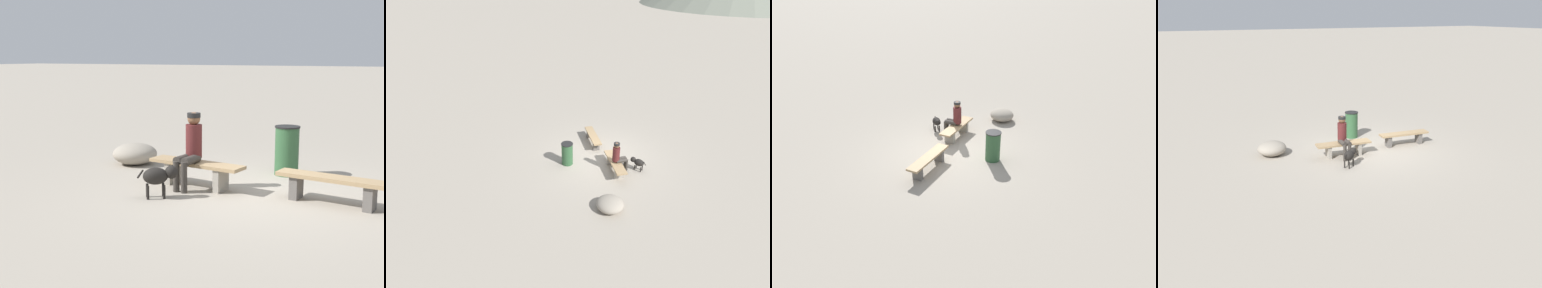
{
  "view_description": "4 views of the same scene",
  "coord_description": "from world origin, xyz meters",
  "views": [
    {
      "loc": [
        -2.93,
        8.03,
        2.32
      ],
      "look_at": [
        1.29,
        -0.18,
        0.72
      ],
      "focal_mm": 47.89,
      "sensor_mm": 36.0,
      "label": 1
    },
    {
      "loc": [
        10.58,
        -4.82,
        7.42
      ],
      "look_at": [
        -0.63,
        -0.89,
        0.53
      ],
      "focal_mm": 29.56,
      "sensor_mm": 36.0,
      "label": 2
    },
    {
      "loc": [
        -9.09,
        -3.87,
        5.35
      ],
      "look_at": [
        -0.89,
        -0.88,
        0.83
      ],
      "focal_mm": 31.27,
      "sensor_mm": 36.0,
      "label": 3
    },
    {
      "loc": [
        6.22,
        10.6,
        4.41
      ],
      "look_at": [
        0.94,
        0.33,
        0.46
      ],
      "focal_mm": 35.71,
      "sensor_mm": 36.0,
      "label": 4
    }
  ],
  "objects": [
    {
      "name": "bench_left",
      "position": [
        -1.32,
        0.09,
        0.32
      ],
      "size": [
        1.81,
        0.59,
        0.45
      ],
      "rotation": [
        0.0,
        0.0,
        -0.12
      ],
      "color": "#605B56",
      "rests_on": "ground"
    },
    {
      "name": "bench_right",
      "position": [
        1.06,
        0.1,
        0.33
      ],
      "size": [
        1.83,
        0.64,
        0.46
      ],
      "rotation": [
        0.0,
        0.0,
        -0.12
      ],
      "color": "gray",
      "rests_on": "ground"
    },
    {
      "name": "boulder",
      "position": [
        3.11,
        -1.04,
        0.23
      ],
      "size": [
        1.31,
        1.3,
        0.46
      ],
      "primitive_type": "ellipsoid",
      "rotation": [
        0.0,
        0.0,
        3.77
      ],
      "color": "gray",
      "rests_on": "ground"
    },
    {
      "name": "trash_bin",
      "position": [
        -0.09,
        -1.56,
        0.49
      ],
      "size": [
        0.49,
        0.49,
        0.97
      ],
      "color": "#2D5633",
      "rests_on": "ground"
    },
    {
      "name": "ground",
      "position": [
        0.0,
        0.0,
        -0.03
      ],
      "size": [
        210.0,
        210.0,
        0.06
      ],
      "primitive_type": "cube",
      "color": "#9E9384"
    },
    {
      "name": "dog",
      "position": [
        1.29,
        1.0,
        0.37
      ],
      "size": [
        0.58,
        0.5,
        0.53
      ],
      "rotation": [
        0.0,
        0.0,
        3.78
      ],
      "color": "black",
      "rests_on": "ground"
    },
    {
      "name": "seated_person",
      "position": [
        1.11,
        0.2,
        0.76
      ],
      "size": [
        0.34,
        0.65,
        1.34
      ],
      "rotation": [
        0.0,
        0.0,
        -0.08
      ],
      "color": "#511E1E",
      "rests_on": "ground"
    }
  ]
}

